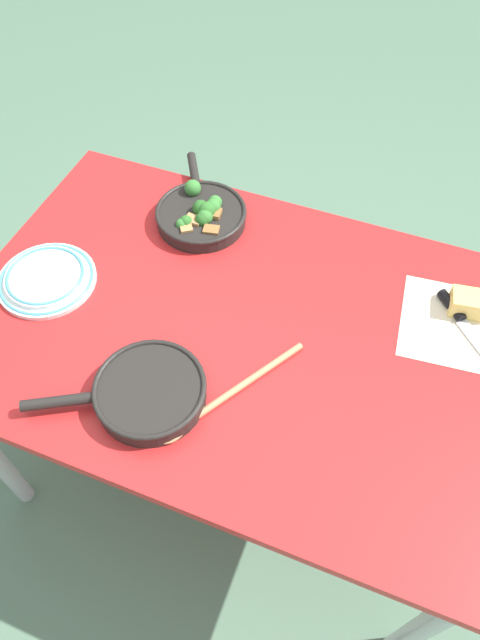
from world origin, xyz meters
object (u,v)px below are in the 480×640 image
Objects in this scene: grater_knife at (463,321)px; cheese_block at (471,304)px; skillet_broccoli at (201,213)px; wooden_spoon at (217,402)px; skillet_eggs at (148,392)px; dinner_plate_stack at (46,278)px.

cheese_block is at bearing 126.73° from grater_knife.
skillet_broccoli is at bearing -140.46° from grater_knife.
wooden_spoon is (-0.25, 0.49, -0.02)m from skillet_broccoli.
skillet_eggs is 1.47× the size of dinner_plate_stack.
skillet_broccoli is 0.70m from grater_knife.
grater_knife is 0.05m from cheese_block.
skillet_broccoli reaches higher than grater_knife.
skillet_broccoli is 1.67× the size of grater_knife.
skillet_broccoli is at bearing -107.53° from skillet_eggs.
skillet_broccoli is 0.97× the size of skillet_eggs.
skillet_broccoli is at bearing -122.14° from wooden_spoon.
cheese_block is (-0.01, -0.04, 0.02)m from grater_knife.
dinner_plate_stack is at bearing -118.97° from grater_knife.
wooden_spoon is 1.42× the size of dinner_plate_stack.
skillet_eggs is (-0.11, 0.52, -0.00)m from skillet_broccoli.
grater_knife is (-0.69, 0.09, -0.02)m from skillet_broccoli.
grater_knife is (-0.44, -0.39, 0.00)m from wooden_spoon.
wooden_spoon is (-0.14, -0.04, -0.02)m from skillet_eggs.
skillet_broccoli is at bearing -128.73° from dinner_plate_stack.
cheese_block is 1.00m from dinner_plate_stack.
grater_knife is (-0.58, -0.43, -0.02)m from skillet_eggs.
cheese_block is (-0.59, -0.47, 0.00)m from skillet_eggs.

